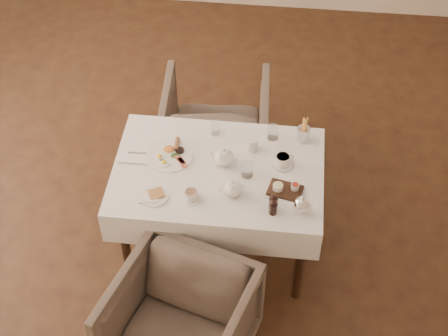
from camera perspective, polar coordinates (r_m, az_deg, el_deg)
The scene contains 20 objects.
table at distance 4.24m, azimuth -0.49°, elevation -1.23°, with size 1.28×0.88×0.75m.
armchair_near at distance 3.99m, azimuth -3.65°, elevation -12.94°, with size 0.73×0.75×0.68m, color #4E4139.
armchair_far at distance 5.03m, azimuth -0.68°, elevation 3.39°, with size 0.75×0.77×0.70m, color #4E4139.
breakfast_plate at distance 4.25m, azimuth -4.51°, elevation 1.13°, with size 0.29×0.29×0.04m.
side_plate at distance 4.02m, azimuth -5.93°, elevation -2.33°, with size 0.18×0.17×0.02m.
teapot_centre at distance 4.15m, azimuth -0.02°, elevation 0.98°, with size 0.16×0.13×0.13m, color white, non-canonical shape.
teapot_front at distance 3.97m, azimuth 0.73°, elevation -1.66°, with size 0.15×0.12×0.12m, color white, non-canonical shape.
creamer at distance 4.26m, azimuth 2.34°, elevation 2.00°, with size 0.07×0.07×0.08m, color white.
teacup_near at distance 3.99m, azimuth -2.75°, elevation -2.28°, with size 0.12×0.12×0.06m.
teacup_far at distance 4.18m, azimuth 4.89°, elevation 0.61°, with size 0.14×0.14×0.07m.
glass_left at distance 4.36m, azimuth -0.68°, elevation 3.35°, with size 0.07×0.07×0.09m, color silver.
glass_mid at distance 4.09m, azimuth 1.96°, elevation -0.11°, with size 0.07×0.07×0.10m, color silver.
glass_right at distance 4.34m, azimuth 4.08°, elevation 2.99°, with size 0.07×0.07×0.10m, color silver.
condiment_board at distance 4.04m, azimuth 5.09°, elevation -1.77°, with size 0.22×0.17×0.05m.
pepper_mill_left at distance 3.90m, azimuth 4.11°, elevation -3.27°, with size 0.05×0.05×0.10m, color black, non-canonical shape.
pepper_mill_right at distance 3.92m, azimuth 4.12°, elevation -2.85°, with size 0.05×0.05×0.11m, color black, non-canonical shape.
silver_pot at distance 3.92m, azimuth 6.47°, elevation -2.98°, with size 0.12×0.09×0.12m, color white, non-canonical shape.
fries_cup at distance 4.33m, azimuth 6.64°, elevation 3.11°, with size 0.08×0.08×0.17m.
cutlery_fork at distance 4.29m, azimuth -6.84°, elevation 1.23°, with size 0.01×0.17×0.00m, color silver.
cutlery_knife at distance 4.23m, azimuth -7.52°, elevation 0.35°, with size 0.02×0.20×0.00m, color silver.
Camera 1 is at (0.63, -3.37, 3.75)m, focal length 55.00 mm.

